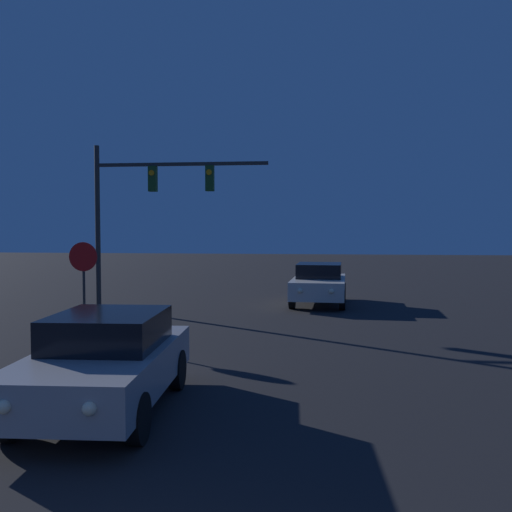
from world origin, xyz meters
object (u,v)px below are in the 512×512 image
object	(u,v)px
stop_sign	(83,272)
car_near	(105,361)
traffic_signal_mast	(143,198)
car_far	(319,283)

from	to	relation	value
stop_sign	car_near	bearing A→B (deg)	-63.38
stop_sign	traffic_signal_mast	bearing A→B (deg)	92.75
car_near	car_far	size ratio (longest dim) A/B	1.00
car_near	stop_sign	xyz separation A→B (m)	(-2.68, 5.35, 0.99)
car_near	traffic_signal_mast	world-z (taller)	traffic_signal_mast
car_near	traffic_signal_mast	distance (m)	12.01
traffic_signal_mast	stop_sign	size ratio (longest dim) A/B	2.46
car_near	car_far	distance (m)	13.49
stop_sign	car_far	bearing A→B (deg)	52.24
traffic_signal_mast	stop_sign	bearing A→B (deg)	-87.25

